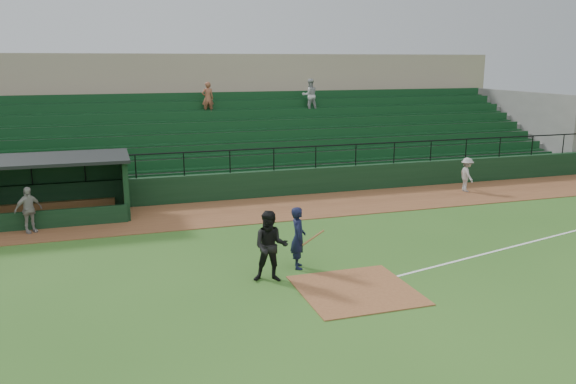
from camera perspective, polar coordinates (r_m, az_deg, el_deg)
name	(u,v)px	position (r m, az deg, el deg)	size (l,w,h in m)	color
ground	(342,277)	(16.56, 5.34, -8.43)	(90.00, 90.00, 0.00)	#2F5B1D
warning_track	(266,209)	(23.76, -2.21, -1.72)	(40.00, 4.00, 0.03)	brown
home_plate_dirt	(356,290)	(15.70, 6.79, -9.62)	(3.00, 3.00, 0.03)	brown
foul_line	(543,239)	(21.72, 23.91, -4.28)	(18.00, 0.09, 0.01)	white
stadium_structure	(223,131)	(31.44, -6.42, 6.05)	(38.00, 13.08, 6.40)	black
dugout	(9,186)	(24.44, -25.90, 0.56)	(8.90, 3.20, 2.42)	black
batter_at_plate	(298,238)	(16.94, 1.03, -4.55)	(1.09, 0.76, 1.85)	black
umpire	(271,246)	(15.91, -1.73, -5.42)	(0.98, 0.76, 2.01)	black
runner	(467,175)	(28.03, 17.30, 1.66)	(1.03, 0.59, 1.59)	#A49E99
dugout_player_a	(28,210)	(22.28, -24.34, -1.62)	(0.97, 0.41, 1.66)	#9D9993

